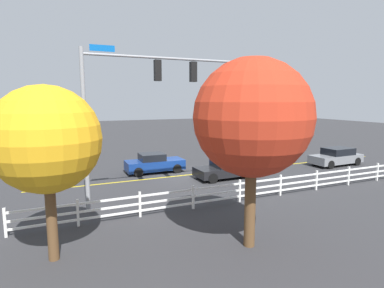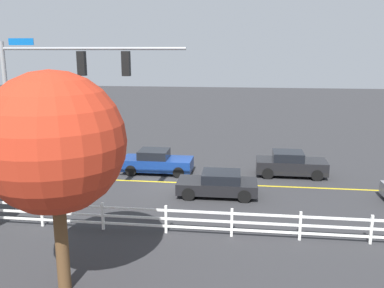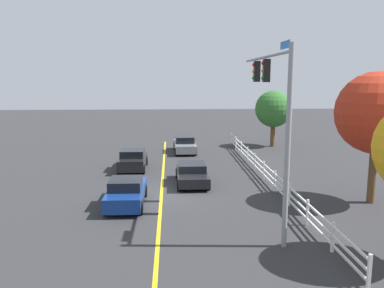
{
  "view_description": "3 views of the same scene",
  "coord_description": "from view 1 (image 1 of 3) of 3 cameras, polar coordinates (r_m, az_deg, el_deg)",
  "views": [
    {
      "loc": [
        8.1,
        19.56,
        5.19
      ],
      "look_at": [
        -0.05,
        1.13,
        2.33
      ],
      "focal_mm": 29.32,
      "sensor_mm": 36.0,
      "label": 1
    },
    {
      "loc": [
        -3.31,
        21.38,
        7.13
      ],
      "look_at": [
        -0.78,
        1.08,
        2.45
      ],
      "focal_mm": 38.56,
      "sensor_mm": 36.0,
      "label": 2
    },
    {
      "loc": [
        20.31,
        0.52,
        6.23
      ],
      "look_at": [
        -0.29,
        1.69,
        2.74
      ],
      "focal_mm": 36.12,
      "sensor_mm": 36.0,
      "label": 3
    }
  ],
  "objects": [
    {
      "name": "tree_1",
      "position": [
        10.84,
        10.92,
        4.65
      ],
      "size": [
        4.07,
        4.07,
        6.63
      ],
      "color": "brown",
      "rests_on": "ground_plane"
    },
    {
      "name": "white_rail_fence",
      "position": [
        17.84,
        15.77,
        -7.14
      ],
      "size": [
        26.1,
        0.1,
        1.15
      ],
      "color": "white",
      "rests_on": "ground_plane"
    },
    {
      "name": "signal_assembly",
      "position": [
        15.22,
        -10.91,
        8.55
      ],
      "size": [
        7.93,
        0.38,
        7.61
      ],
      "color": "gray",
      "rests_on": "ground_plane"
    },
    {
      "name": "tree_0",
      "position": [
        10.71,
        -24.96,
        0.68
      ],
      "size": [
        3.38,
        3.38,
        5.66
      ],
      "color": "brown",
      "rests_on": "ground_plane"
    },
    {
      "name": "car_2",
      "position": [
        27.53,
        24.78,
        -2.11
      ],
      "size": [
        4.39,
        1.91,
        1.39
      ],
      "rotation": [
        0.0,
        0.0,
        0.03
      ],
      "color": "slate",
      "rests_on": "ground_plane"
    },
    {
      "name": "ground_plane",
      "position": [
        21.8,
        -1.33,
        -5.71
      ],
      "size": [
        120.0,
        120.0,
        0.0
      ],
      "primitive_type": "plane",
      "color": "#2D2D30"
    },
    {
      "name": "car_0",
      "position": [
        22.66,
        -6.89,
        -3.51
      ],
      "size": [
        4.13,
        1.85,
        1.4
      ],
      "rotation": [
        0.0,
        0.0,
        3.13
      ],
      "color": "navy",
      "rests_on": "ground_plane"
    },
    {
      "name": "car_1",
      "position": [
        21.03,
        6.08,
        -4.55
      ],
      "size": [
        3.98,
        1.92,
        1.23
      ],
      "rotation": [
        0.0,
        0.0,
        0.01
      ],
      "color": "black",
      "rests_on": "ground_plane"
    },
    {
      "name": "lane_center_stripe",
      "position": [
        23.58,
        7.71,
        -4.71
      ],
      "size": [
        28.0,
        0.16,
        0.01
      ],
      "primitive_type": "cube",
      "color": "gold",
      "rests_on": "ground_plane"
    },
    {
      "name": "car_3",
      "position": [
        26.3,
        9.3,
        -1.9
      ],
      "size": [
        4.0,
        1.87,
        1.43
      ],
      "rotation": [
        0.0,
        0.0,
        3.13
      ],
      "color": "black",
      "rests_on": "ground_plane"
    }
  ]
}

